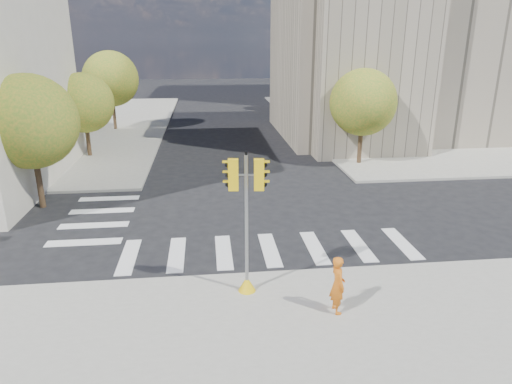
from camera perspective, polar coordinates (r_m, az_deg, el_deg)
ground at (r=19.82m, az=1.20°, el=-4.72°), size 160.00×160.00×0.00m
sidewalk_far_right at (r=50.03m, az=20.56°, el=8.48°), size 28.00×40.00×0.15m
sidewalk_far_left at (r=48.04m, az=-27.98°, el=7.12°), size 28.00×40.00×0.15m
civic_building at (r=41.31m, az=20.37°, el=16.68°), size 26.00×16.00×19.39m
tree_lw_near at (r=23.75m, az=-26.43°, el=7.86°), size 4.40×4.40×6.41m
tree_lw_mid at (r=33.29m, az=-20.72°, el=10.37°), size 4.00×4.00×5.77m
tree_lw_far at (r=42.93m, az=-17.70°, el=13.32°), size 4.80×4.80×6.95m
tree_re_near at (r=29.99m, az=13.24°, el=10.85°), size 4.20×4.20×6.16m
tree_re_mid at (r=41.40m, az=7.72°, el=13.58°), size 4.60×4.60×6.66m
tree_re_far at (r=53.13m, az=4.53°, el=14.23°), size 4.00×4.00×5.88m
lamp_near at (r=33.86m, az=11.88°, el=12.67°), size 0.35×0.18×8.11m
lamp_far at (r=47.32m, az=6.56°, el=14.51°), size 0.35×0.18×8.11m
traffic_signal at (r=14.12m, az=-1.18°, el=-5.39°), size 1.08×0.56×4.59m
photographer at (r=13.76m, az=10.17°, el=-11.32°), size 0.49×0.69×1.78m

